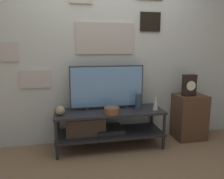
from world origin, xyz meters
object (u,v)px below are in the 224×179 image
object	(u,v)px
vase_wide_bowl	(112,111)
television	(107,87)
vase_tall_ceramic	(138,102)
vase_round_glass	(60,111)
decorative_bust	(82,102)
mantel_clock	(189,85)
vase_slim_bronze	(156,102)

from	to	relation	value
vase_wide_bowl	television	bearing A→B (deg)	92.97
television	vase_tall_ceramic	world-z (taller)	television
vase_round_glass	decorative_bust	size ratio (longest dim) A/B	0.75
vase_wide_bowl	mantel_clock	xyz separation A→B (m)	(1.21, 0.19, 0.26)
mantel_clock	vase_round_glass	bearing A→B (deg)	-176.66
television	vase_wide_bowl	size ratio (longest dim) A/B	5.20
vase_slim_bronze	vase_round_glass	distance (m)	1.30
vase_tall_ceramic	television	bearing A→B (deg)	162.01
vase_tall_ceramic	vase_wide_bowl	distance (m)	0.43
television	decorative_bust	bearing A→B (deg)	163.89
television	vase_tall_ceramic	size ratio (longest dim) A/B	4.66
vase_slim_bronze	decorative_bust	xyz separation A→B (m)	(-1.00, 0.31, -0.01)
vase_slim_bronze	decorative_bust	size ratio (longest dim) A/B	1.32
decorative_bust	mantel_clock	distance (m)	1.59
television	vase_round_glass	bearing A→B (deg)	-163.90
decorative_bust	mantel_clock	size ratio (longest dim) A/B	0.51
vase_tall_ceramic	decorative_bust	xyz separation A→B (m)	(-0.77, 0.24, -0.02)
television	decorative_bust	size ratio (longest dim) A/B	6.48
vase_wide_bowl	mantel_clock	size ratio (longest dim) A/B	0.64
television	mantel_clock	xyz separation A→B (m)	(1.22, -0.08, -0.01)
vase_tall_ceramic	vase_round_glass	xyz separation A→B (m)	(-1.07, -0.05, -0.05)
vase_slim_bronze	vase_wide_bowl	xyz separation A→B (m)	(-0.64, -0.06, -0.06)
decorative_bust	vase_slim_bronze	bearing A→B (deg)	-17.03
decorative_bust	vase_round_glass	bearing A→B (deg)	-136.62
vase_tall_ceramic	decorative_bust	bearing A→B (deg)	162.85
vase_slim_bronze	vase_wide_bowl	distance (m)	0.64
television	mantel_clock	world-z (taller)	television
vase_wide_bowl	decorative_bust	distance (m)	0.52
vase_round_glass	mantel_clock	distance (m)	1.89
vase_tall_ceramic	vase_wide_bowl	size ratio (longest dim) A/B	1.12
vase_wide_bowl	decorative_bust	bearing A→B (deg)	134.57
vase_tall_ceramic	mantel_clock	world-z (taller)	mantel_clock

